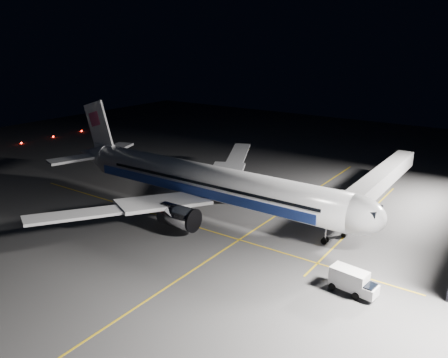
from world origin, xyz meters
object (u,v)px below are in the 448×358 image
at_px(airliner, 203,181).
at_px(service_truck, 353,281).
at_px(jet_bridge, 377,182).
at_px(safety_cone_b, 263,190).
at_px(baggage_tug, 223,180).
at_px(safety_cone_c, 212,194).
at_px(safety_cone_a, 210,200).

relative_size(airliner, service_truck, 11.09).
height_order(jet_bridge, safety_cone_b, jet_bridge).
relative_size(service_truck, baggage_tug, 2.37).
height_order(airliner, baggage_tug, airliner).
height_order(jet_bridge, safety_cone_c, jet_bridge).
bearing_deg(safety_cone_b, safety_cone_c, -132.31).
bearing_deg(service_truck, safety_cone_b, 143.90).
bearing_deg(safety_cone_a, service_truck, -24.72).
relative_size(baggage_tug, safety_cone_b, 3.87).
relative_size(safety_cone_a, safety_cone_b, 1.01).
bearing_deg(jet_bridge, service_truck, -78.06).
height_order(service_truck, safety_cone_b, service_truck).
xyz_separation_m(service_truck, baggage_tug, (-34.56, 23.45, -0.75)).
xyz_separation_m(baggage_tug, safety_cone_c, (2.23, -6.70, -0.38)).
xyz_separation_m(airliner, jet_bridge, (23.08, 18.06, -0.58)).
relative_size(jet_bridge, safety_cone_b, 56.91).
distance_m(jet_bridge, baggage_tug, 29.25).
height_order(airliner, jet_bridge, airliner).
xyz_separation_m(safety_cone_a, safety_cone_b, (4.88, 10.00, -0.00)).
bearing_deg(safety_cone_a, airliner, -69.06).
distance_m(airliner, safety_cone_c, 8.89).
relative_size(airliner, safety_cone_c, 95.31).
xyz_separation_m(service_truck, safety_cone_c, (-32.33, 16.75, -1.13)).
bearing_deg(safety_cone_c, jet_bridge, 23.31).
xyz_separation_m(airliner, safety_cone_b, (3.35, 14.00, -4.86)).
xyz_separation_m(airliner, safety_cone_a, (-1.53, 4.00, -4.86)).
relative_size(baggage_tug, safety_cone_a, 3.82).
bearing_deg(safety_cone_c, safety_cone_b, 47.69).
bearing_deg(baggage_tug, safety_cone_c, -61.90).
distance_m(service_truck, safety_cone_c, 36.43).
distance_m(baggage_tug, safety_cone_b, 8.92).
bearing_deg(safety_cone_c, baggage_tug, 108.44).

